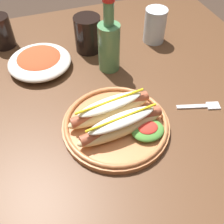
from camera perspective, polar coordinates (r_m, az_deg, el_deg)
The scene contains 9 objects.
ground_plane at distance 1.42m, azimuth -0.89°, elevation -17.27°, with size 8.00×8.00×0.00m, color #3D2D23.
dining_table at distance 0.89m, azimuth -1.36°, elevation 0.48°, with size 1.12×1.01×0.74m.
hot_dog_plate at distance 0.69m, azimuth 1.11°, elevation -2.07°, with size 0.28×0.28×0.08m.
fork at distance 0.79m, azimuth 18.33°, elevation 1.16°, with size 0.12×0.05×0.00m.
soda_cup at distance 0.94m, azimuth -5.11°, elevation 15.98°, with size 0.09×0.09×0.12m, color black.
water_cup at distance 0.99m, azimuth 8.99°, elevation 17.48°, with size 0.07×0.07×0.12m, color silver.
extra_cup at distance 1.03m, azimuth -22.27°, elevation 15.32°, with size 0.08×0.08×0.11m, color black.
glass_bottle at distance 0.83m, azimuth -0.63°, elevation 14.02°, with size 0.07×0.07×0.23m.
side_bowl at distance 0.90m, azimuth -14.95°, elevation 10.30°, with size 0.20×0.20×0.05m.
Camera 1 is at (-0.18, -0.57, 1.29)m, focal length 43.61 mm.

